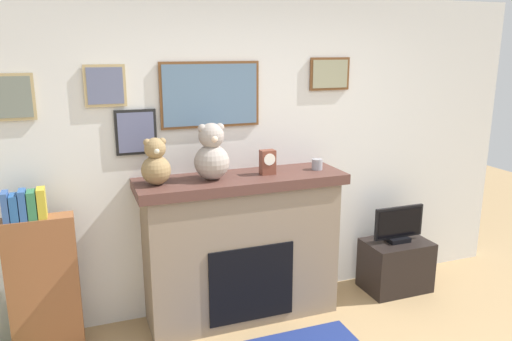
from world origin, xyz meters
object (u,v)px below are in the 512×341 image
object	(u,v)px
television	(399,225)
teddy_bear_cream	(212,154)
tv_stand	(396,265)
teddy_bear_tan	(156,164)
candle_jar	(317,164)
mantel_clock	(268,162)
fireplace	(242,247)
bookshelf	(43,279)

from	to	relation	value
television	teddy_bear_cream	world-z (taller)	teddy_bear_cream
tv_stand	television	distance (m)	0.39
television	teddy_bear_tan	size ratio (longest dim) A/B	1.40
television	teddy_bear_cream	xyz separation A→B (m)	(-1.72, 0.04, 0.78)
candle_jar	mantel_clock	bearing A→B (deg)	-179.84
fireplace	candle_jar	distance (m)	0.92
bookshelf	teddy_bear_tan	size ratio (longest dim) A/B	3.55
mantel_clock	teddy_bear_cream	world-z (taller)	teddy_bear_cream
fireplace	television	bearing A→B (deg)	-2.42
fireplace	teddy_bear_tan	xyz separation A→B (m)	(-0.66, -0.02, 0.75)
fireplace	mantel_clock	world-z (taller)	mantel_clock
television	teddy_bear_tan	bearing A→B (deg)	178.81
fireplace	television	xyz separation A→B (m)	(1.48, -0.06, 0.01)
fireplace	tv_stand	bearing A→B (deg)	-2.37
candle_jar	tv_stand	bearing A→B (deg)	-3.03
fireplace	tv_stand	size ratio (longest dim) A/B	2.82
bookshelf	teddy_bear_tan	xyz separation A→B (m)	(0.84, -0.06, 0.80)
candle_jar	mantel_clock	world-z (taller)	mantel_clock
bookshelf	mantel_clock	bearing A→B (deg)	-1.92
bookshelf	teddy_bear_cream	world-z (taller)	teddy_bear_cream
teddy_bear_tan	teddy_bear_cream	xyz separation A→B (m)	(0.42, -0.00, 0.04)
tv_stand	teddy_bear_cream	size ratio (longest dim) A/B	1.35
bookshelf	tv_stand	world-z (taller)	bookshelf
teddy_bear_tan	candle_jar	bearing A→B (deg)	0.02
bookshelf	candle_jar	world-z (taller)	candle_jar
bookshelf	tv_stand	size ratio (longest dim) A/B	2.11
fireplace	bookshelf	size ratio (longest dim) A/B	1.34
bookshelf	teddy_bear_cream	size ratio (longest dim) A/B	2.85
bookshelf	television	bearing A→B (deg)	-1.95
candle_jar	bookshelf	bearing A→B (deg)	178.50
television	mantel_clock	distance (m)	1.43
fireplace	teddy_bear_cream	distance (m)	0.83
tv_stand	mantel_clock	xyz separation A→B (m)	(-1.26, 0.04, 1.07)
bookshelf	teddy_bear_cream	bearing A→B (deg)	-2.59
tv_stand	teddy_bear_cream	distance (m)	2.08
teddy_bear_tan	teddy_bear_cream	world-z (taller)	teddy_bear_cream
television	teddy_bear_tan	distance (m)	2.27
bookshelf	television	size ratio (longest dim) A/B	2.53
bookshelf	television	xyz separation A→B (m)	(2.98, -0.10, 0.06)
tv_stand	television	world-z (taller)	television
teddy_bear_cream	mantel_clock	bearing A→B (deg)	-0.08
television	teddy_bear_cream	bearing A→B (deg)	178.52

